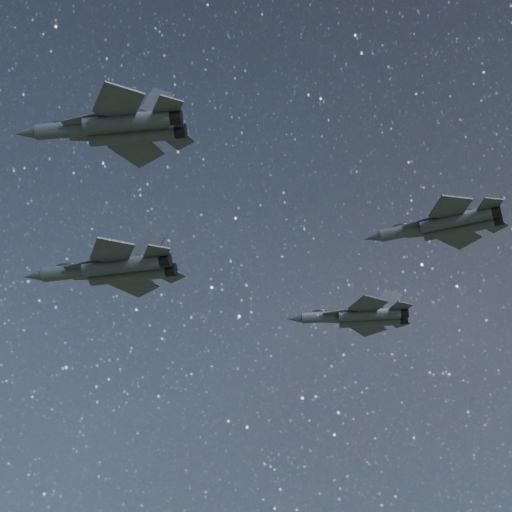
% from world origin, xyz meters
% --- Properties ---
extents(jet_lead, '(20.33, 13.85, 5.11)m').
position_xyz_m(jet_lead, '(-20.25, -1.32, 152.91)').
color(jet_lead, '#2C3037').
extents(jet_left, '(17.17, 11.48, 4.35)m').
position_xyz_m(jet_left, '(2.32, 23.95, 153.18)').
color(jet_left, '#2C3037').
extents(jet_right, '(16.90, 11.32, 4.28)m').
position_xyz_m(jet_right, '(-4.81, -23.14, 152.35)').
color(jet_right, '#2C3037').
extents(jet_slot, '(15.48, 10.90, 3.91)m').
position_xyz_m(jet_slot, '(18.88, 3.80, 151.06)').
color(jet_slot, '#2C3037').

